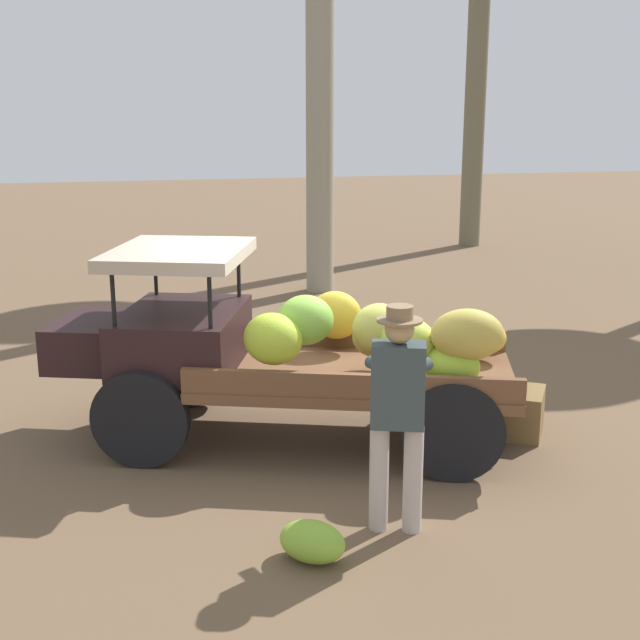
{
  "coord_description": "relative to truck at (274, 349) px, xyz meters",
  "views": [
    {
      "loc": [
        1.67,
        7.84,
        3.22
      ],
      "look_at": [
        -0.14,
        0.23,
        1.22
      ],
      "focal_mm": 47.55,
      "sensor_mm": 36.0,
      "label": 1
    }
  ],
  "objects": [
    {
      "name": "loose_banana_bunch",
      "position": [
        0.16,
        2.31,
        -0.78
      ],
      "size": [
        0.62,
        0.61,
        0.3
      ],
      "primitive_type": "ellipsoid",
      "rotation": [
        0.0,
        -0.01,
        2.41
      ],
      "color": "#89B835",
      "rests_on": "ground"
    },
    {
      "name": "wooden_crate",
      "position": [
        -2.41,
        0.41,
        -0.7
      ],
      "size": [
        0.68,
        0.73,
        0.46
      ],
      "primitive_type": "cube",
      "rotation": [
        0.0,
        0.0,
        1.01
      ],
      "color": "olive",
      "rests_on": "ground"
    },
    {
      "name": "ground_plane",
      "position": [
        -0.29,
        -0.13,
        -0.93
      ],
      "size": [
        60.0,
        60.0,
        0.0
      ],
      "primitive_type": "plane",
      "color": "brown"
    },
    {
      "name": "truck",
      "position": [
        0.0,
        0.0,
        0.0
      ],
      "size": [
        4.66,
        2.91,
        1.89
      ],
      "rotation": [
        0.0,
        0.0,
        -0.34
      ],
      "color": "black",
      "rests_on": "ground"
    },
    {
      "name": "farmer",
      "position": [
        -0.57,
        2.0,
        0.09
      ],
      "size": [
        0.55,
        0.51,
        1.79
      ],
      "rotation": [
        0.0,
        0.0,
        -1.91
      ],
      "color": "#BDB0AA",
      "rests_on": "ground"
    }
  ]
}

